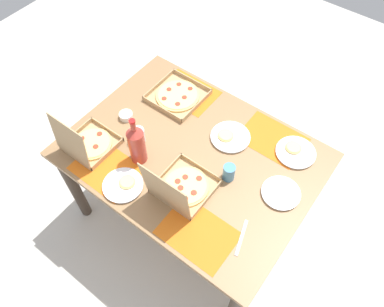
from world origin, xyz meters
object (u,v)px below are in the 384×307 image
object	(u,v)px
pizza_box_corner_right	(178,96)
cup_dark	(138,135)
pizza_box_corner_left	(181,187)
soda_bottle	(137,144)
cup_red	(229,172)
plate_middle	(230,137)
pizza_box_edge_far	(87,143)
plate_far_right	(295,152)
plate_near_left	(281,193)
condiment_bowl	(126,116)
plate_near_right	(123,185)

from	to	relation	value
pizza_box_corner_right	cup_dark	xyz separation A→B (m)	(-0.04, 0.40, 0.04)
pizza_box_corner_left	soda_bottle	world-z (taller)	soda_bottle
cup_dark	cup_red	world-z (taller)	cup_red
cup_red	plate_middle	bearing A→B (deg)	-58.16
pizza_box_edge_far	plate_far_right	world-z (taller)	pizza_box_edge_far
plate_near_left	condiment_bowl	distance (m)	0.99
pizza_box_corner_right	condiment_bowl	distance (m)	0.35
pizza_box_corner_left	pizza_box_edge_far	bearing A→B (deg)	9.06
plate_near_left	cup_dark	xyz separation A→B (m)	(0.81, 0.18, 0.04)
soda_bottle	condiment_bowl	size ratio (longest dim) A/B	4.04
plate_middle	cup_dark	distance (m)	0.52
pizza_box_corner_left	soda_bottle	xyz separation A→B (m)	(0.32, -0.03, 0.08)
plate_near_left	soda_bottle	xyz separation A→B (m)	(0.73, 0.27, 0.12)
plate_far_right	cup_red	size ratio (longest dim) A/B	2.26
pizza_box_corner_right	plate_near_left	size ratio (longest dim) A/B	1.52
plate_middle	plate_far_right	world-z (taller)	same
pizza_box_corner_left	cup_dark	world-z (taller)	pizza_box_corner_left
plate_middle	plate_near_right	bearing A→B (deg)	65.81
plate_far_right	cup_dark	size ratio (longest dim) A/B	2.38
cup_dark	plate_middle	bearing A→B (deg)	-140.97
soda_bottle	cup_red	distance (m)	0.50
pizza_box_corner_right	cup_dark	world-z (taller)	cup_dark
plate_near_left	cup_red	world-z (taller)	cup_red
plate_near_left	cup_dark	size ratio (longest dim) A/B	2.17
plate_far_right	cup_red	xyz separation A→B (m)	(0.21, 0.36, 0.04)
plate_far_right	plate_near_right	world-z (taller)	same
cup_dark	pizza_box_corner_right	bearing A→B (deg)	-84.92
cup_dark	condiment_bowl	world-z (taller)	cup_dark
plate_far_right	condiment_bowl	xyz separation A→B (m)	(0.93, 0.38, 0.01)
plate_near_right	cup_red	xyz separation A→B (m)	(-0.41, -0.37, 0.04)
pizza_box_edge_far	cup_dark	size ratio (longest dim) A/B	3.10
pizza_box_corner_left	pizza_box_edge_far	xyz separation A→B (m)	(0.59, 0.09, -0.00)
plate_middle	plate_near_right	world-z (taller)	same
cup_dark	condiment_bowl	size ratio (longest dim) A/B	1.17
pizza_box_edge_far	soda_bottle	bearing A→B (deg)	-155.97
plate_middle	condiment_bowl	world-z (taller)	condiment_bowl
pizza_box_corner_left	plate_near_left	world-z (taller)	pizza_box_corner_left
pizza_box_corner_left	condiment_bowl	bearing A→B (deg)	-19.11
soda_bottle	condiment_bowl	bearing A→B (deg)	-33.65
soda_bottle	cup_red	size ratio (longest dim) A/B	3.27
plate_far_right	condiment_bowl	world-z (taller)	condiment_bowl
plate_near_left	plate_far_right	distance (m)	0.28
pizza_box_corner_left	plate_middle	xyz separation A→B (m)	(-0.00, -0.44, -0.04)
plate_near_right	plate_near_left	bearing A→B (deg)	-146.27
pizza_box_corner_right	soda_bottle	world-z (taller)	soda_bottle
pizza_box_corner_left	plate_near_left	size ratio (longest dim) A/B	1.54
plate_near_left	condiment_bowl	bearing A→B (deg)	5.81
pizza_box_corner_right	condiment_bowl	xyz separation A→B (m)	(0.14, 0.32, 0.01)
pizza_box_corner_left	pizza_box_edge_far	size ratio (longest dim) A/B	1.07
plate_middle	soda_bottle	xyz separation A→B (m)	(0.32, 0.42, 0.12)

